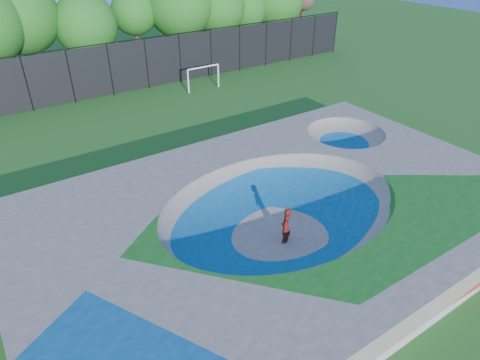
% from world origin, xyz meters
% --- Properties ---
extents(ground, '(120.00, 120.00, 0.00)m').
position_xyz_m(ground, '(0.00, 0.00, 0.00)').
color(ground, '#1E5718').
rests_on(ground, ground).
extents(skate_deck, '(22.00, 14.00, 1.50)m').
position_xyz_m(skate_deck, '(0.00, 0.00, 0.75)').
color(skate_deck, gray).
rests_on(skate_deck, ground).
extents(skater, '(0.72, 0.71, 1.67)m').
position_xyz_m(skater, '(-0.37, -0.78, 0.84)').
color(skater, '#B21D0E').
rests_on(skater, ground).
extents(skateboard, '(0.73, 0.68, 0.05)m').
position_xyz_m(skateboard, '(-0.37, -0.78, 0.03)').
color(skateboard, black).
rests_on(skateboard, ground).
extents(soccer_goal, '(2.91, 0.12, 1.92)m').
position_xyz_m(soccer_goal, '(6.57, 18.15, 1.33)').
color(soccer_goal, white).
rests_on(soccer_goal, ground).
extents(fence, '(48.09, 0.09, 4.04)m').
position_xyz_m(fence, '(0.00, 21.00, 2.10)').
color(fence, black).
rests_on(fence, ground).
extents(treeline, '(52.45, 7.04, 8.53)m').
position_xyz_m(treeline, '(-0.12, 25.91, 4.96)').
color(treeline, '#4B3C25').
rests_on(treeline, ground).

